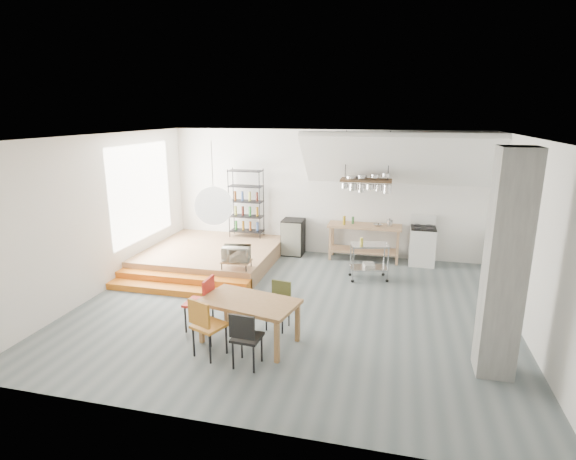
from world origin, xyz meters
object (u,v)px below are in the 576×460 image
(rolling_cart, at_px, (369,257))
(mini_fridge, at_px, (293,237))
(stove, at_px, (422,245))
(dining_table, at_px, (249,305))

(rolling_cart, distance_m, mini_fridge, 2.48)
(stove, xyz_separation_m, mini_fridge, (-3.23, 0.04, -0.02))
(stove, distance_m, mini_fridge, 3.23)
(rolling_cart, bearing_deg, stove, 34.58)
(dining_table, bearing_deg, rolling_cart, 75.60)
(mini_fridge, bearing_deg, stove, -0.78)
(stove, xyz_separation_m, rolling_cart, (-1.19, -1.35, 0.05))
(stove, distance_m, rolling_cart, 1.80)
(dining_table, xyz_separation_m, rolling_cart, (1.67, 3.31, -0.12))
(stove, height_order, rolling_cart, stove)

